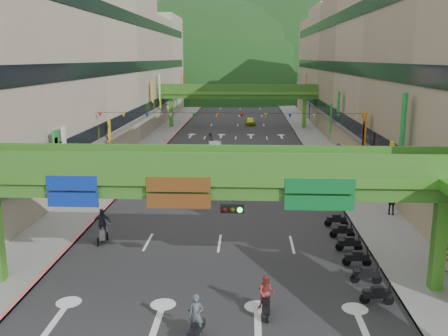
{
  "coord_description": "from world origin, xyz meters",
  "views": [
    {
      "loc": [
        1.65,
        -17.27,
        11.31
      ],
      "look_at": [
        0.0,
        18.0,
        3.5
      ],
      "focal_mm": 40.0,
      "sensor_mm": 36.0,
      "label": 1
    }
  ],
  "objects_px": {
    "scooter_rider_near": "(196,320)",
    "car_silver": "(215,147)",
    "overpass_near": "(231,191)",
    "pedestrian_red": "(445,260)",
    "car_yellow": "(250,121)",
    "scooter_rider_mid": "(266,296)"
  },
  "relations": [
    {
      "from": "pedestrian_red",
      "to": "scooter_rider_near",
      "type": "bearing_deg",
      "value": -175.98
    },
    {
      "from": "overpass_near",
      "to": "car_silver",
      "type": "xyz_separation_m",
      "value": [
        -3.16,
        36.63,
        -4.49
      ]
    },
    {
      "from": "pedestrian_red",
      "to": "overpass_near",
      "type": "bearing_deg",
      "value": 167.91
    },
    {
      "from": "scooter_rider_mid",
      "to": "scooter_rider_near",
      "type": "bearing_deg",
      "value": -143.19
    },
    {
      "from": "scooter_rider_near",
      "to": "car_yellow",
      "type": "height_order",
      "value": "scooter_rider_near"
    },
    {
      "from": "scooter_rider_near",
      "to": "car_silver",
      "type": "bearing_deg",
      "value": 92.66
    },
    {
      "from": "car_yellow",
      "to": "overpass_near",
      "type": "bearing_deg",
      "value": -94.92
    },
    {
      "from": "overpass_near",
      "to": "pedestrian_red",
      "type": "distance_m",
      "value": 12.36
    },
    {
      "from": "car_yellow",
      "to": "pedestrian_red",
      "type": "bearing_deg",
      "value": -84.39
    },
    {
      "from": "scooter_rider_near",
      "to": "pedestrian_red",
      "type": "height_order",
      "value": "scooter_rider_near"
    },
    {
      "from": "scooter_rider_mid",
      "to": "overpass_near",
      "type": "bearing_deg",
      "value": 126.77
    },
    {
      "from": "scooter_rider_near",
      "to": "scooter_rider_mid",
      "type": "bearing_deg",
      "value": 36.81
    },
    {
      "from": "overpass_near",
      "to": "scooter_rider_near",
      "type": "bearing_deg",
      "value": -106.03
    },
    {
      "from": "car_silver",
      "to": "pedestrian_red",
      "type": "bearing_deg",
      "value": -74.25
    },
    {
      "from": "scooter_rider_mid",
      "to": "car_yellow",
      "type": "relative_size",
      "value": 0.48
    },
    {
      "from": "overpass_near",
      "to": "pedestrian_red",
      "type": "relative_size",
      "value": 16.6
    },
    {
      "from": "overpass_near",
      "to": "scooter_rider_near",
      "type": "xyz_separation_m",
      "value": [
        -1.26,
        -4.38,
        -4.26
      ]
    },
    {
      "from": "scooter_rider_mid",
      "to": "pedestrian_red",
      "type": "distance_m",
      "value": 10.76
    },
    {
      "from": "scooter_rider_mid",
      "to": "car_yellow",
      "type": "height_order",
      "value": "scooter_rider_mid"
    },
    {
      "from": "overpass_near",
      "to": "pedestrian_red",
      "type": "xyz_separation_m",
      "value": [
        11.27,
        2.62,
        -4.36
      ]
    },
    {
      "from": "scooter_rider_mid",
      "to": "car_silver",
      "type": "distance_m",
      "value": 39.13
    },
    {
      "from": "scooter_rider_near",
      "to": "car_silver",
      "type": "xyz_separation_m",
      "value": [
        -1.9,
        41.01,
        -0.23
      ]
    }
  ]
}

